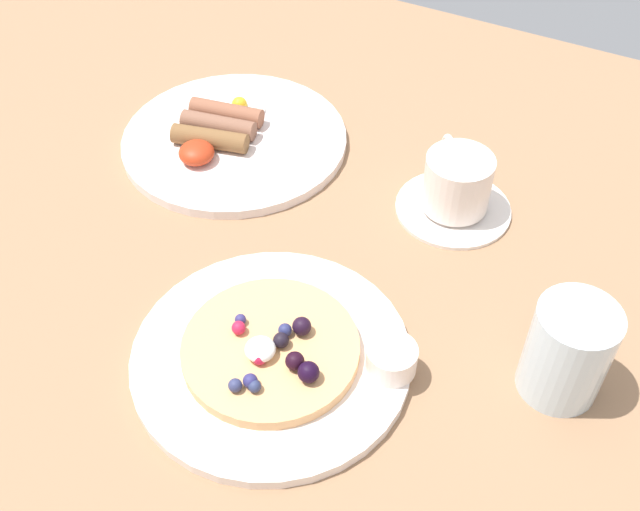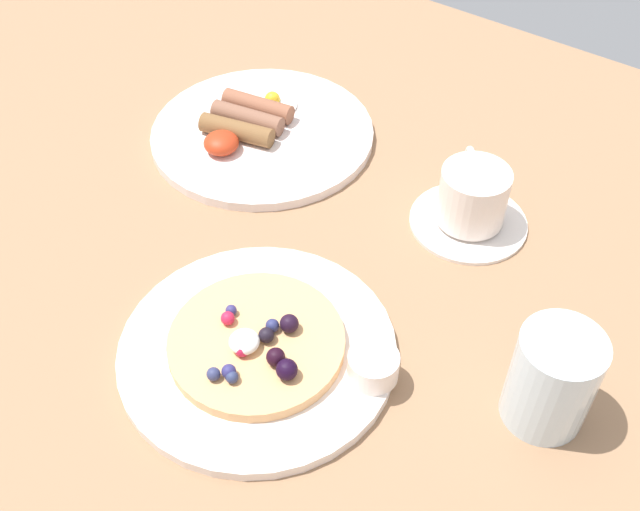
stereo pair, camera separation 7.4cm
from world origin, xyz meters
TOP-DOWN VIEW (x-y plane):
  - ground_plane at (0.00, 0.00)cm, footprint 170.83×122.29cm
  - pancake_plate at (5.20, -8.23)cm, footprint 26.16×26.16cm
  - pancake_with_berries at (5.34, -8.40)cm, footprint 16.53×16.53cm
  - syrup_ramekin at (15.72, -4.61)cm, footprint 4.66×4.66cm
  - breakfast_plate at (-15.48, 18.12)cm, footprint 27.60×27.60cm
  - fried_breakfast at (-17.38, 17.43)cm, footprint 10.65×16.04cm
  - coffee_saucer at (12.76, 19.34)cm, footprint 12.97×12.97cm
  - coffee_cup at (12.65, 19.49)cm, footprint 7.92×9.69cm
  - water_glass at (29.51, 1.60)cm, footprint 7.30×7.30cm

SIDE VIEW (x-z plane):
  - ground_plane at x=0.00cm, z-range -3.00..0.00cm
  - coffee_saucer at x=12.76cm, z-range 0.00..0.88cm
  - pancake_plate at x=5.20cm, z-range 0.00..1.17cm
  - breakfast_plate at x=-15.48cm, z-range 0.00..1.20cm
  - pancake_with_berries at x=5.34cm, z-range 0.38..3.57cm
  - fried_breakfast at x=-17.38cm, z-range 0.99..3.59cm
  - syrup_ramekin at x=15.72cm, z-range 1.21..3.94cm
  - coffee_cup at x=12.65cm, z-range 1.00..7.38cm
  - water_glass at x=29.51cm, z-range 0.00..9.86cm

